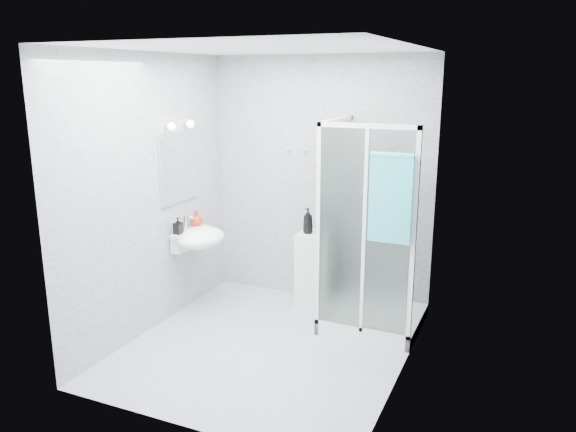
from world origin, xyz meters
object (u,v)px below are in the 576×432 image
at_px(shower_enclosure, 364,283).
at_px(shampoo_bottle_a, 308,221).
at_px(hand_towel, 391,196).
at_px(soap_dispenser_black, 178,226).
at_px(soap_dispenser_orange, 196,218).
at_px(storage_cabinet, 314,270).
at_px(wall_basin, 198,238).
at_px(shampoo_bottle_b, 322,222).

distance_m(shower_enclosure, shampoo_bottle_a, 0.88).
relative_size(hand_towel, soap_dispenser_black, 4.53).
bearing_deg(soap_dispenser_orange, shampoo_bottle_a, 19.86).
bearing_deg(soap_dispenser_black, soap_dispenser_orange, 90.00).
bearing_deg(storage_cabinet, hand_towel, -38.64).
relative_size(wall_basin, soap_dispenser_orange, 3.41).
bearing_deg(shower_enclosure, shampoo_bottle_b, 150.44).
bearing_deg(wall_basin, shower_enclosure, 10.81).
relative_size(wall_basin, storage_cabinet, 0.69).
bearing_deg(shower_enclosure, hand_towel, -52.26).
bearing_deg(storage_cabinet, shampoo_bottle_a, -156.60).
xyz_separation_m(shower_enclosure, shampoo_bottle_a, (-0.69, 0.25, 0.49)).
bearing_deg(shampoo_bottle_a, soap_dispenser_black, -146.51).
bearing_deg(soap_dispenser_black, storage_cabinet, 33.12).
xyz_separation_m(shampoo_bottle_a, shampoo_bottle_b, (0.13, 0.07, -0.02)).
xyz_separation_m(storage_cabinet, hand_towel, (0.93, -0.68, 1.01)).
bearing_deg(soap_dispenser_orange, wall_basin, -53.36).
relative_size(shampoo_bottle_a, soap_dispenser_orange, 1.63).
relative_size(storage_cabinet, shampoo_bottle_a, 3.02).
distance_m(shower_enclosure, wall_basin, 1.72).
relative_size(shampoo_bottle_b, soap_dispenser_black, 1.34).
xyz_separation_m(shampoo_bottle_b, soap_dispenser_black, (-1.22, -0.79, 0.03)).
distance_m(shampoo_bottle_a, soap_dispenser_orange, 1.16).
xyz_separation_m(hand_towel, soap_dispenser_orange, (-2.09, 0.25, -0.47)).
height_order(shampoo_bottle_b, soap_dispenser_black, shampoo_bottle_b).
bearing_deg(shampoo_bottle_a, shower_enclosure, -19.65).
height_order(hand_towel, shampoo_bottle_a, hand_towel).
height_order(shampoo_bottle_a, soap_dispenser_orange, shampoo_bottle_a).
bearing_deg(storage_cabinet, soap_dispenser_orange, -162.51).
distance_m(wall_basin, shampoo_bottle_a, 1.13).
bearing_deg(shampoo_bottle_b, shower_enclosure, -29.56).
bearing_deg(wall_basin, storage_cabinet, 29.87).
bearing_deg(soap_dispenser_black, wall_basin, 52.46).
height_order(shower_enclosure, soap_dispenser_orange, shower_enclosure).
distance_m(shower_enclosure, shampoo_bottle_b, 0.80).
bearing_deg(soap_dispenser_orange, shampoo_bottle_b, 20.89).
bearing_deg(shampoo_bottle_b, storage_cabinet, -148.34).
xyz_separation_m(wall_basin, soap_dispenser_black, (-0.12, -0.16, 0.15)).
height_order(shower_enclosure, shampoo_bottle_b, shower_enclosure).
distance_m(shampoo_bottle_a, shampoo_bottle_b, 0.15).
relative_size(storage_cabinet, shampoo_bottle_b, 3.54).
relative_size(shower_enclosure, soap_dispenser_orange, 12.19).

